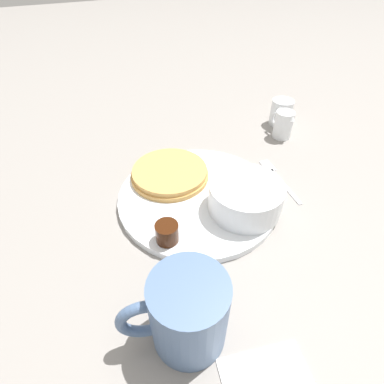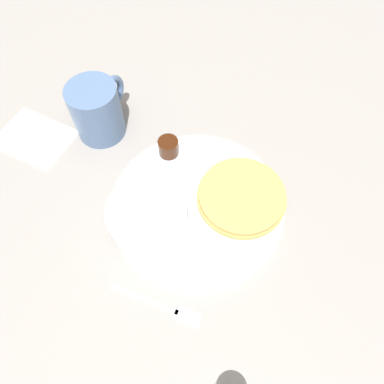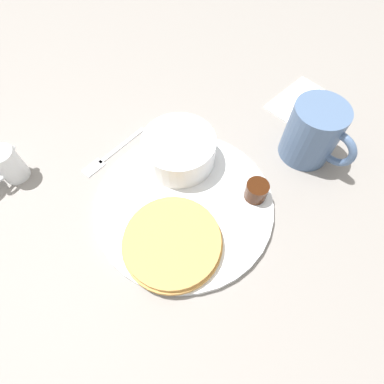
# 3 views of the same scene
# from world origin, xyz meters

# --- Properties ---
(ground_plane) EXTENTS (4.00, 4.00, 0.00)m
(ground_plane) POSITION_xyz_m (0.00, 0.00, 0.00)
(ground_plane) COLOR gray
(plate) EXTENTS (0.28, 0.28, 0.01)m
(plate) POSITION_xyz_m (0.00, 0.00, 0.01)
(plate) COLOR white
(plate) RESTS_ON ground_plane
(pancake_stack) EXTENTS (0.14, 0.14, 0.02)m
(pancake_stack) POSITION_xyz_m (0.07, 0.03, 0.02)
(pancake_stack) COLOR tan
(pancake_stack) RESTS_ON plate
(bowl) EXTENTS (0.12, 0.12, 0.05)m
(bowl) POSITION_xyz_m (-0.06, -0.05, 0.04)
(bowl) COLOR white
(bowl) RESTS_ON plate
(syrup_cup) EXTENTS (0.03, 0.03, 0.03)m
(syrup_cup) POSITION_xyz_m (-0.07, 0.08, 0.03)
(syrup_cup) COLOR #38190A
(syrup_cup) RESTS_ON plate
(butter_ramekin) EXTENTS (0.05, 0.05, 0.04)m
(butter_ramekin) POSITION_xyz_m (-0.09, -0.06, 0.03)
(butter_ramekin) COLOR white
(butter_ramekin) RESTS_ON plate
(coffee_mug) EXTENTS (0.09, 0.12, 0.10)m
(coffee_mug) POSITION_xyz_m (-0.21, 0.11, 0.05)
(coffee_mug) COLOR slate
(coffee_mug) RESTS_ON ground_plane
(fork) EXTENTS (0.14, 0.03, 0.00)m
(fork) POSITION_xyz_m (0.00, -0.17, 0.00)
(fork) COLOR silver
(fork) RESTS_ON ground_plane
(napkin) EXTENTS (0.14, 0.12, 0.00)m
(napkin) POSITION_xyz_m (-0.32, 0.05, 0.00)
(napkin) COLOR white
(napkin) RESTS_ON ground_plane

